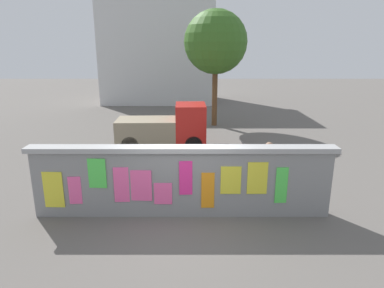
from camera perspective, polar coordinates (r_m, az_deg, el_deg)
The scene contains 8 objects.
ground at distance 16.28m, azimuth -0.65°, elevation 1.51°, with size 60.00×60.00×0.00m, color #605B56.
poster_wall at distance 8.38m, azimuth -1.52°, elevation -6.14°, with size 7.46×0.42×1.78m.
auto_rickshaw_truck at distance 13.95m, azimuth -4.10°, elevation 2.81°, with size 3.64×1.60×1.85m.
motorcycle at distance 11.92m, azimuth 5.92°, elevation -1.72°, with size 1.90×0.56×0.87m.
bicycle_near at distance 11.00m, azimuth -14.97°, elevation -4.26°, with size 1.71×0.44×0.95m.
person_walking at distance 9.49m, azimuth 12.87°, elevation -3.39°, with size 0.44×0.44×1.62m.
tree_roadside at distance 17.95m, azimuth 4.22°, elevation 16.66°, with size 3.22×3.22×5.92m.
building_background at distance 26.67m, azimuth -5.34°, elevation 15.70°, with size 8.45×5.25×7.89m.
Camera 1 is at (0.25, -7.76, 4.07)m, focal length 31.76 mm.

